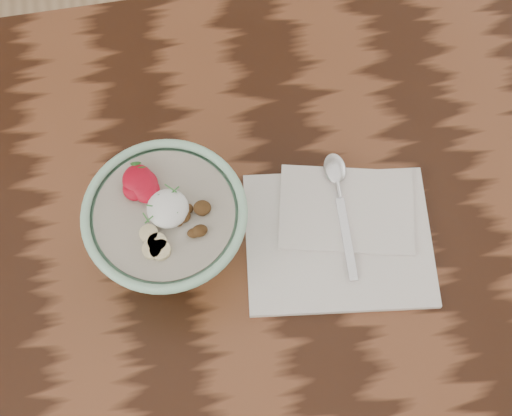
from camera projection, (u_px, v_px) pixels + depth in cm
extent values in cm
cube|color=black|center=(157.00, 265.00, 99.11)|extent=(160.00, 90.00, 4.00)
cylinder|color=#4C2D19|center=(492.00, 105.00, 152.98)|extent=(7.00, 7.00, 71.00)
cylinder|color=#9ED5B2|center=(173.00, 243.00, 97.55)|extent=(9.11, 9.11, 1.30)
torus|color=#9ED5B2|center=(164.00, 213.00, 87.80)|extent=(20.71, 20.71, 1.19)
cylinder|color=#BDB19D|center=(165.00, 215.00, 88.39)|extent=(17.57, 17.57, 1.08)
ellipsoid|color=white|center=(168.00, 209.00, 87.07)|extent=(5.21, 5.21, 2.87)
ellipsoid|color=#AE081B|center=(143.00, 184.00, 88.36)|extent=(3.71, 4.08, 2.04)
cone|color=#286623|center=(141.00, 171.00, 88.74)|extent=(1.40, 1.03, 1.52)
ellipsoid|color=#AE081B|center=(147.00, 190.00, 88.18)|extent=(3.26, 3.59, 1.80)
cone|color=#286623|center=(145.00, 179.00, 88.48)|extent=(1.40, 1.03, 1.52)
ellipsoid|color=#AE081B|center=(135.00, 188.00, 88.33)|extent=(3.06, 3.36, 1.68)
cone|color=#286623|center=(133.00, 178.00, 88.59)|extent=(1.40, 1.03, 1.52)
ellipsoid|color=#AE081B|center=(138.00, 180.00, 88.54)|extent=(3.89, 4.28, 2.14)
cone|color=#286623|center=(136.00, 166.00, 88.95)|extent=(1.40, 1.03, 1.52)
cylinder|color=beige|center=(157.00, 242.00, 85.95)|extent=(2.36, 2.36, 0.70)
cylinder|color=beige|center=(149.00, 234.00, 86.40)|extent=(2.28, 2.28, 0.70)
cylinder|color=beige|center=(152.00, 249.00, 85.59)|extent=(2.37, 2.37, 0.70)
cylinder|color=beige|center=(160.00, 250.00, 85.57)|extent=(2.56, 2.56, 0.70)
ellipsoid|color=#543518|center=(178.00, 222.00, 86.95)|extent=(1.64, 1.73, 0.90)
ellipsoid|color=#543518|center=(183.00, 215.00, 87.09)|extent=(2.00, 2.14, 1.25)
ellipsoid|color=#543518|center=(202.00, 208.00, 87.43)|extent=(2.58, 2.43, 1.48)
ellipsoid|color=#543518|center=(204.00, 212.00, 87.50)|extent=(1.71, 1.65, 0.74)
ellipsoid|color=#543518|center=(194.00, 233.00, 86.21)|extent=(1.79, 1.33, 1.12)
ellipsoid|color=#543518|center=(200.00, 231.00, 86.22)|extent=(2.25, 1.85, 1.59)
ellipsoid|color=#543518|center=(188.00, 209.00, 87.61)|extent=(2.02, 2.01, 0.75)
cylinder|color=#387F36|center=(169.00, 210.00, 85.89)|extent=(1.10, 0.48, 0.22)
cylinder|color=#387F36|center=(172.00, 209.00, 85.96)|extent=(1.52, 1.43, 0.25)
cylinder|color=#387F36|center=(160.00, 200.00, 86.43)|extent=(1.48, 0.61, 0.23)
cylinder|color=#387F36|center=(146.00, 218.00, 85.51)|extent=(0.76, 1.43, 0.23)
cylinder|color=#387F36|center=(153.00, 206.00, 86.11)|extent=(1.57, 0.72, 0.24)
cylinder|color=#387F36|center=(171.00, 188.00, 87.06)|extent=(1.42, 1.45, 0.24)
cylinder|color=#387F36|center=(163.00, 195.00, 86.72)|extent=(1.19, 0.30, 0.22)
cylinder|color=#387F36|center=(174.00, 191.00, 86.92)|extent=(1.40, 1.07, 0.24)
cylinder|color=#387F36|center=(149.00, 220.00, 85.41)|extent=(1.19, 0.89, 0.23)
cylinder|color=#387F36|center=(171.00, 203.00, 86.26)|extent=(1.08, 0.77, 0.22)
cube|color=white|center=(338.00, 240.00, 97.95)|extent=(27.76, 23.52, 0.98)
cube|color=white|center=(346.00, 209.00, 98.89)|extent=(20.96, 16.59, 0.59)
cube|color=silver|center=(347.00, 239.00, 96.66)|extent=(1.89, 12.09, 0.37)
cylinder|color=silver|center=(338.00, 188.00, 99.49)|extent=(0.93, 3.18, 0.73)
ellipsoid|color=silver|center=(335.00, 168.00, 100.56)|extent=(3.49, 4.99, 1.00)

